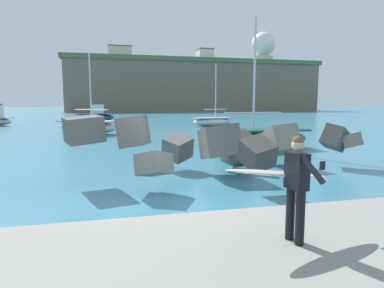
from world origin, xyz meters
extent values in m
plane|color=teal|center=(0.00, 0.00, 0.00)|extent=(400.00, 400.00, 0.00)
cube|color=gray|center=(0.00, -4.00, 0.12)|extent=(48.00, 4.40, 0.24)
cube|color=#605B56|center=(2.21, 2.47, 1.20)|extent=(1.33, 1.54, 1.38)
cube|color=gray|center=(5.15, 3.64, 1.01)|extent=(1.16, 1.69, 1.54)
cube|color=#605B56|center=(0.97, 3.66, 0.86)|extent=(1.22, 1.38, 1.09)
cube|color=gray|center=(3.29, 3.36, 0.80)|extent=(1.58, 1.69, 1.59)
cube|color=#3D3A38|center=(2.56, 0.11, 1.14)|extent=(1.01, 1.15, 1.07)
cube|color=#605B56|center=(-2.23, 2.16, 1.73)|extent=(1.37, 1.38, 0.88)
cube|color=#605B56|center=(-0.78, 1.49, 1.70)|extent=(1.11, 1.12, 0.99)
cube|color=#4C4944|center=(7.12, 2.89, 1.17)|extent=(1.40, 1.13, 1.22)
cube|color=gray|center=(7.68, 2.71, 1.08)|extent=(0.96, 0.84, 0.75)
cube|color=slate|center=(-0.27, 0.69, 0.84)|extent=(1.18, 1.32, 0.93)
cylinder|color=black|center=(1.56, -3.74, 0.69)|extent=(0.15, 0.15, 0.90)
cylinder|color=black|center=(1.52, -3.50, 0.69)|extent=(0.15, 0.15, 0.90)
cube|color=black|center=(1.54, -3.62, 1.44)|extent=(0.28, 0.41, 0.60)
sphere|color=#DBB28E|center=(1.54, -3.62, 1.87)|extent=(0.21, 0.21, 0.21)
sphere|color=brown|center=(1.54, -3.62, 1.92)|extent=(0.19, 0.19, 0.19)
cylinder|color=black|center=(1.55, -4.00, 1.56)|extent=(0.17, 0.53, 0.41)
cylinder|color=black|center=(1.50, -3.37, 1.40)|extent=(0.09, 0.09, 0.56)
ellipsoid|color=silver|center=(1.39, -3.32, 1.34)|extent=(2.12, 0.69, 0.37)
cube|color=black|center=(2.33, -3.17, 1.41)|extent=(0.12, 0.04, 0.16)
ellipsoid|color=navy|center=(-3.84, 37.79, 0.53)|extent=(5.28, 2.46, 1.07)
cube|color=navy|center=(-3.84, 37.79, 1.03)|extent=(4.86, 2.26, 0.10)
cube|color=silver|center=(-3.46, 37.85, 1.69)|extent=(1.67, 1.22, 1.25)
cube|color=#334C5B|center=(-3.46, 37.85, 2.37)|extent=(1.50, 1.09, 0.12)
ellipsoid|color=#1E6656|center=(6.47, 8.27, 0.55)|extent=(5.68, 2.26, 1.10)
cube|color=#164C41|center=(6.47, 8.27, 1.06)|extent=(5.23, 2.08, 0.10)
cylinder|color=silver|center=(6.05, 8.25, 4.08)|extent=(0.12, 0.12, 5.96)
cylinder|color=silver|center=(6.05, 8.25, 2.00)|extent=(3.37, 0.20, 0.08)
ellipsoid|color=white|center=(9.13, 25.92, 0.47)|extent=(4.92, 2.73, 0.94)
cube|color=#ACACAC|center=(9.13, 25.92, 0.90)|extent=(4.53, 2.51, 0.10)
cylinder|color=silver|center=(9.47, 26.00, 3.83)|extent=(0.12, 0.12, 5.78)
cylinder|color=silver|center=(9.47, 26.00, 1.84)|extent=(2.74, 0.67, 0.08)
ellipsoid|color=beige|center=(-3.45, 19.90, 0.54)|extent=(5.57, 4.67, 1.08)
cube|color=#9C9991|center=(-3.45, 19.90, 1.04)|extent=(5.12, 4.29, 0.10)
cylinder|color=silver|center=(-3.12, 19.67, 3.79)|extent=(0.12, 0.12, 5.42)
cylinder|color=silver|center=(-3.12, 19.67, 1.98)|extent=(2.72, 1.89, 0.08)
cube|color=#756651|center=(22.82, 96.37, 6.92)|extent=(72.98, 30.85, 13.85)
cube|color=#4C6B42|center=(22.82, 96.37, 14.45)|extent=(74.44, 31.47, 1.20)
cylinder|color=silver|center=(45.80, 91.34, 16.18)|extent=(6.22, 6.22, 2.27)
sphere|color=white|center=(45.80, 91.34, 21.12)|extent=(7.60, 7.60, 7.60)
cube|color=beige|center=(0.97, 93.42, 16.96)|extent=(6.64, 4.18, 3.83)
cube|color=#66564C|center=(0.97, 93.42, 19.02)|extent=(6.97, 4.39, 0.30)
cube|color=silver|center=(27.43, 95.19, 17.11)|extent=(4.62, 5.52, 4.12)
cube|color=#66564C|center=(27.43, 95.19, 19.32)|extent=(4.85, 5.80, 0.30)
camera|label=1|loc=(-1.32, -8.30, 2.54)|focal=30.68mm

